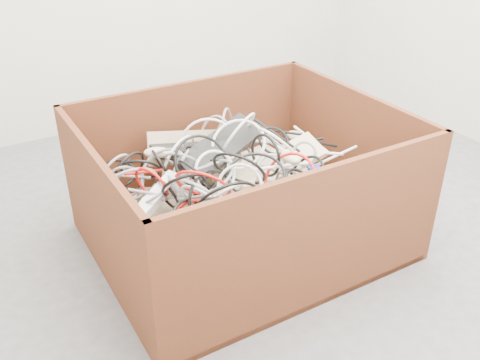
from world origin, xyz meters
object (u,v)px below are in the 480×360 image
cardboard_box (239,214)px  vga_plug (314,168)px  power_strip_right (234,204)px  power_strip_left (153,200)px

cardboard_box → vga_plug: (0.29, -0.13, 0.20)m
cardboard_box → power_strip_right: size_ratio=4.78×
power_strip_left → vga_plug: 0.69m
power_strip_left → power_strip_right: size_ratio=1.15×
cardboard_box → power_strip_right: 0.27m
cardboard_box → power_strip_left: (-0.39, -0.02, 0.20)m
power_strip_right → vga_plug: bearing=55.0°
vga_plug → power_strip_right: bearing=-127.2°
power_strip_left → vga_plug: power_strip_left is taller
cardboard_box → vga_plug: cardboard_box is taller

